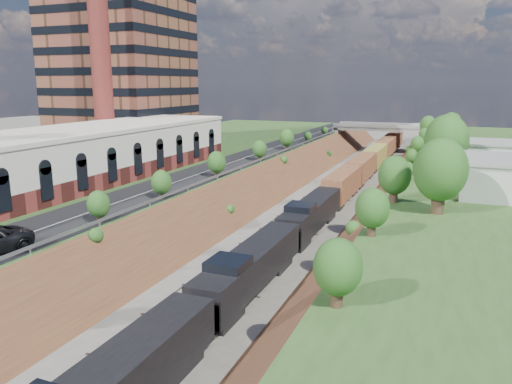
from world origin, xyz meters
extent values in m
cube|color=#335322|center=(-33.00, 60.00, 2.50)|extent=(44.00, 180.00, 5.00)
cube|color=brown|center=(-11.00, 60.00, 0.00)|extent=(10.00, 180.00, 10.00)
cube|color=brown|center=(11.00, 60.00, 0.00)|extent=(10.00, 180.00, 10.00)
cube|color=gray|center=(-2.60, 60.00, 0.09)|extent=(1.58, 180.00, 0.18)
cube|color=gray|center=(2.60, 60.00, 0.09)|extent=(1.58, 180.00, 0.18)
cube|color=black|center=(-15.50, 60.00, 5.05)|extent=(8.00, 180.00, 0.10)
cube|color=#99999E|center=(-11.40, 60.00, 5.55)|extent=(0.06, 171.00, 0.30)
cube|color=maroon|center=(-28.00, 38.00, 6.10)|extent=(14.00, 62.00, 2.20)
cube|color=silver|center=(-28.00, 38.00, 9.35)|extent=(14.00, 62.00, 4.30)
cube|color=silver|center=(-28.00, 38.00, 11.75)|extent=(14.30, 62.30, 0.50)
cube|color=brown|center=(-44.00, 72.00, 27.00)|extent=(22.00, 22.00, 44.00)
cylinder|color=maroon|center=(-36.00, 56.00, 25.00)|extent=(3.20, 3.20, 40.00)
cube|color=gray|center=(-11.50, 122.00, 3.10)|extent=(1.50, 8.00, 6.20)
cube|color=gray|center=(11.50, 122.00, 3.10)|extent=(1.50, 8.00, 6.20)
cube|color=gray|center=(0.00, 122.00, 6.20)|extent=(24.00, 8.00, 1.00)
cube|color=gray|center=(0.00, 118.00, 7.00)|extent=(24.00, 0.30, 0.80)
cube|color=gray|center=(0.00, 126.00, 7.00)|extent=(24.00, 0.30, 0.80)
cube|color=silver|center=(23.50, 52.00, 7.00)|extent=(9.00, 12.00, 4.00)
cube|color=silver|center=(23.00, 74.00, 6.80)|extent=(8.00, 10.00, 3.60)
cylinder|color=#473323|center=(17.00, 40.00, 6.31)|extent=(1.30, 1.30, 2.62)
ellipsoid|color=#316021|center=(17.00, 40.00, 9.46)|extent=(5.25, 5.25, 6.30)
cylinder|color=#473323|center=(-11.80, 20.00, 5.61)|extent=(0.66, 0.66, 1.22)
ellipsoid|color=#316021|center=(-11.80, 20.00, 7.08)|extent=(2.45, 2.45, 2.94)
cube|color=black|center=(2.60, 25.85, 2.37)|extent=(3.03, 18.20, 2.95)
cube|color=black|center=(2.60, 45.05, 2.37)|extent=(3.03, 18.20, 2.95)
cube|color=brown|center=(2.60, 95.56, 2.72)|extent=(3.03, 80.82, 3.64)
camera|label=1|loc=(18.16, -11.74, 17.85)|focal=35.00mm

